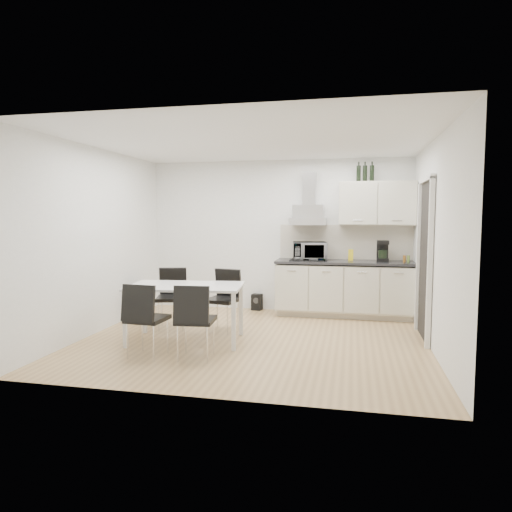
{
  "coord_description": "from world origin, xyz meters",
  "views": [
    {
      "loc": [
        1.27,
        -5.83,
        1.65
      ],
      "look_at": [
        -0.02,
        0.28,
        1.1
      ],
      "focal_mm": 32.0,
      "sensor_mm": 36.0,
      "label": 1
    }
  ],
  "objects_px": {
    "floor_speaker": "(257,302)",
    "chair_near_right": "(196,321)",
    "kitchenette": "(347,266)",
    "chair_far_right": "(222,301)",
    "dining_table": "(186,291)",
    "chair_near_left": "(147,320)",
    "chair_far_left": "(172,299)",
    "guitar_amp": "(141,301)"
  },
  "relations": [
    {
      "from": "chair_near_right",
      "to": "guitar_amp",
      "type": "bearing_deg",
      "value": 125.1
    },
    {
      "from": "chair_far_left",
      "to": "chair_far_right",
      "type": "relative_size",
      "value": 1.0
    },
    {
      "from": "kitchenette",
      "to": "dining_table",
      "type": "distance_m",
      "value": 2.85
    },
    {
      "from": "chair_far_left",
      "to": "chair_near_right",
      "type": "height_order",
      "value": "same"
    },
    {
      "from": "chair_near_right",
      "to": "guitar_amp",
      "type": "distance_m",
      "value": 2.51
    },
    {
      "from": "chair_near_right",
      "to": "kitchenette",
      "type": "bearing_deg",
      "value": 52.48
    },
    {
      "from": "floor_speaker",
      "to": "chair_far_right",
      "type": "bearing_deg",
      "value": -88.21
    },
    {
      "from": "kitchenette",
      "to": "dining_table",
      "type": "relative_size",
      "value": 1.62
    },
    {
      "from": "chair_far_left",
      "to": "chair_near_left",
      "type": "relative_size",
      "value": 1.0
    },
    {
      "from": "kitchenette",
      "to": "chair_far_right",
      "type": "xyz_separation_m",
      "value": [
        -1.72,
        -1.37,
        -0.39
      ]
    },
    {
      "from": "chair_near_right",
      "to": "dining_table",
      "type": "bearing_deg",
      "value": 113.98
    },
    {
      "from": "floor_speaker",
      "to": "chair_near_right",
      "type": "bearing_deg",
      "value": -84.03
    },
    {
      "from": "dining_table",
      "to": "chair_near_left",
      "type": "height_order",
      "value": "chair_near_left"
    },
    {
      "from": "chair_far_left",
      "to": "chair_near_right",
      "type": "distance_m",
      "value": 1.51
    },
    {
      "from": "chair_far_left",
      "to": "chair_far_right",
      "type": "height_order",
      "value": "same"
    },
    {
      "from": "chair_far_left",
      "to": "chair_near_left",
      "type": "bearing_deg",
      "value": 84.66
    },
    {
      "from": "chair_near_left",
      "to": "floor_speaker",
      "type": "relative_size",
      "value": 3.13
    },
    {
      "from": "guitar_amp",
      "to": "kitchenette",
      "type": "bearing_deg",
      "value": -0.95
    },
    {
      "from": "chair_far_right",
      "to": "chair_near_left",
      "type": "height_order",
      "value": "same"
    },
    {
      "from": "chair_far_left",
      "to": "guitar_amp",
      "type": "height_order",
      "value": "chair_far_left"
    },
    {
      "from": "dining_table",
      "to": "chair_near_right",
      "type": "distance_m",
      "value": 0.79
    },
    {
      "from": "chair_near_left",
      "to": "guitar_amp",
      "type": "distance_m",
      "value": 2.22
    },
    {
      "from": "chair_far_left",
      "to": "chair_far_right",
      "type": "bearing_deg",
      "value": 164.91
    },
    {
      "from": "chair_far_left",
      "to": "dining_table",
      "type": "bearing_deg",
      "value": 110.75
    },
    {
      "from": "chair_far_right",
      "to": "floor_speaker",
      "type": "relative_size",
      "value": 3.13
    },
    {
      "from": "dining_table",
      "to": "guitar_amp",
      "type": "height_order",
      "value": "dining_table"
    },
    {
      "from": "chair_far_right",
      "to": "chair_near_right",
      "type": "distance_m",
      "value": 1.28
    },
    {
      "from": "dining_table",
      "to": "chair_far_left",
      "type": "bearing_deg",
      "value": 119.57
    },
    {
      "from": "chair_far_left",
      "to": "guitar_amp",
      "type": "relative_size",
      "value": 1.37
    },
    {
      "from": "dining_table",
      "to": "chair_far_right",
      "type": "relative_size",
      "value": 1.77
    },
    {
      "from": "kitchenette",
      "to": "chair_far_left",
      "type": "bearing_deg",
      "value": -150.96
    },
    {
      "from": "dining_table",
      "to": "chair_near_left",
      "type": "bearing_deg",
      "value": -113.23
    },
    {
      "from": "kitchenette",
      "to": "guitar_amp",
      "type": "relative_size",
      "value": 3.92
    },
    {
      "from": "chair_far_right",
      "to": "chair_near_right",
      "type": "relative_size",
      "value": 1.0
    },
    {
      "from": "kitchenette",
      "to": "chair_far_right",
      "type": "height_order",
      "value": "kitchenette"
    },
    {
      "from": "guitar_amp",
      "to": "floor_speaker",
      "type": "bearing_deg",
      "value": 13.68
    },
    {
      "from": "chair_far_left",
      "to": "chair_far_right",
      "type": "xyz_separation_m",
      "value": [
        0.76,
        0.01,
        0.0
      ]
    },
    {
      "from": "chair_far_right",
      "to": "chair_near_right",
      "type": "height_order",
      "value": "same"
    },
    {
      "from": "guitar_amp",
      "to": "dining_table",
      "type": "bearing_deg",
      "value": -58.5
    },
    {
      "from": "chair_far_left",
      "to": "guitar_amp",
      "type": "bearing_deg",
      "value": -54.04
    },
    {
      "from": "chair_near_left",
      "to": "chair_near_right",
      "type": "bearing_deg",
      "value": 8.9
    },
    {
      "from": "chair_far_left",
      "to": "chair_far_right",
      "type": "distance_m",
      "value": 0.76
    }
  ]
}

